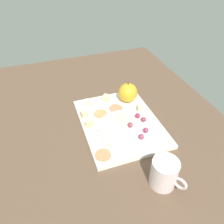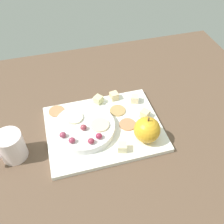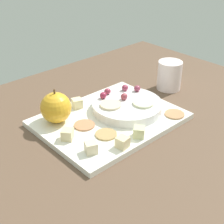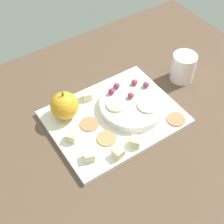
# 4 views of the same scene
# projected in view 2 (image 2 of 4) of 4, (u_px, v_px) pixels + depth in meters

# --- Properties ---
(table) EXTENTS (1.19, 0.89, 0.05)m
(table) POSITION_uv_depth(u_px,v_px,m) (110.00, 124.00, 0.87)
(table) COLOR brown
(table) RESTS_ON ground
(platter) EXTENTS (0.36, 0.28, 0.01)m
(platter) POSITION_uv_depth(u_px,v_px,m) (104.00, 128.00, 0.81)
(platter) COLOR white
(platter) RESTS_ON table
(serving_dish) EXTENTS (0.19, 0.19, 0.02)m
(serving_dish) POSITION_uv_depth(u_px,v_px,m) (84.00, 128.00, 0.79)
(serving_dish) COLOR white
(serving_dish) RESTS_ON platter
(apple_whole) EXTENTS (0.08, 0.08, 0.08)m
(apple_whole) POSITION_uv_depth(u_px,v_px,m) (147.00, 130.00, 0.75)
(apple_whole) COLOR gold
(apple_whole) RESTS_ON platter
(apple_stem) EXTENTS (0.01, 0.01, 0.01)m
(apple_stem) POSITION_uv_depth(u_px,v_px,m) (149.00, 119.00, 0.72)
(apple_stem) COLOR brown
(apple_stem) RESTS_ON apple_whole
(cheese_cube_0) EXTENTS (0.03, 0.03, 0.03)m
(cheese_cube_0) POSITION_uv_depth(u_px,v_px,m) (135.00, 99.00, 0.88)
(cheese_cube_0) COLOR beige
(cheese_cube_0) RESTS_ON platter
(cheese_cube_1) EXTENTS (0.04, 0.04, 0.03)m
(cheese_cube_1) POSITION_uv_depth(u_px,v_px,m) (98.00, 100.00, 0.88)
(cheese_cube_1) COLOR beige
(cheese_cube_1) RESTS_ON platter
(cheese_cube_2) EXTENTS (0.04, 0.04, 0.03)m
(cheese_cube_2) POSITION_uv_depth(u_px,v_px,m) (145.00, 114.00, 0.83)
(cheese_cube_2) COLOR beige
(cheese_cube_2) RESTS_ON platter
(cheese_cube_3) EXTENTS (0.03, 0.03, 0.03)m
(cheese_cube_3) POSITION_uv_depth(u_px,v_px,m) (121.00, 147.00, 0.74)
(cheese_cube_3) COLOR beige
(cheese_cube_3) RESTS_ON platter
(cheese_cube_4) EXTENTS (0.03, 0.03, 0.03)m
(cheese_cube_4) POSITION_uv_depth(u_px,v_px,m) (114.00, 96.00, 0.89)
(cheese_cube_4) COLOR beige
(cheese_cube_4) RESTS_ON platter
(cracker_0) EXTENTS (0.05, 0.05, 0.00)m
(cracker_0) POSITION_uv_depth(u_px,v_px,m) (118.00, 111.00, 0.85)
(cracker_0) COLOR tan
(cracker_0) RESTS_ON platter
(cracker_1) EXTENTS (0.05, 0.05, 0.00)m
(cracker_1) POSITION_uv_depth(u_px,v_px,m) (127.00, 124.00, 0.81)
(cracker_1) COLOR tan
(cracker_1) RESTS_ON platter
(cracker_2) EXTENTS (0.05, 0.05, 0.00)m
(cracker_2) POSITION_uv_depth(u_px,v_px,m) (57.00, 111.00, 0.85)
(cracker_2) COLOR tan
(cracker_2) RESTS_ON platter
(grape_0) EXTENTS (0.02, 0.02, 0.02)m
(grape_0) POSITION_uv_depth(u_px,v_px,m) (91.00, 141.00, 0.73)
(grape_0) COLOR #953146
(grape_0) RESTS_ON serving_dish
(grape_1) EXTENTS (0.02, 0.02, 0.02)m
(grape_1) POSITION_uv_depth(u_px,v_px,m) (84.00, 127.00, 0.76)
(grape_1) COLOR #953A46
(grape_1) RESTS_ON serving_dish
(grape_2) EXTENTS (0.02, 0.02, 0.02)m
(grape_2) POSITION_uv_depth(u_px,v_px,m) (99.00, 136.00, 0.74)
(grape_2) COLOR #982744
(grape_2) RESTS_ON serving_dish
(grape_3) EXTENTS (0.02, 0.02, 0.02)m
(grape_3) POSITION_uv_depth(u_px,v_px,m) (72.00, 140.00, 0.73)
(grape_3) COLOR #9B3550
(grape_3) RESTS_ON serving_dish
(grape_4) EXTENTS (0.02, 0.02, 0.02)m
(grape_4) POSITION_uv_depth(u_px,v_px,m) (63.00, 135.00, 0.74)
(grape_4) COLOR #973A54
(grape_4) RESTS_ON serving_dish
(apple_slice_0) EXTENTS (0.06, 0.06, 0.01)m
(apple_slice_0) POSITION_uv_depth(u_px,v_px,m) (74.00, 118.00, 0.80)
(apple_slice_0) COLOR beige
(apple_slice_0) RESTS_ON serving_dish
(apple_slice_1) EXTENTS (0.06, 0.06, 0.01)m
(apple_slice_1) POSITION_uv_depth(u_px,v_px,m) (100.00, 125.00, 0.78)
(apple_slice_1) COLOR beige
(apple_slice_1) RESTS_ON serving_dish
(cup) EXTENTS (0.10, 0.07, 0.09)m
(cup) POSITION_uv_depth(u_px,v_px,m) (11.00, 146.00, 0.72)
(cup) COLOR white
(cup) RESTS_ON table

